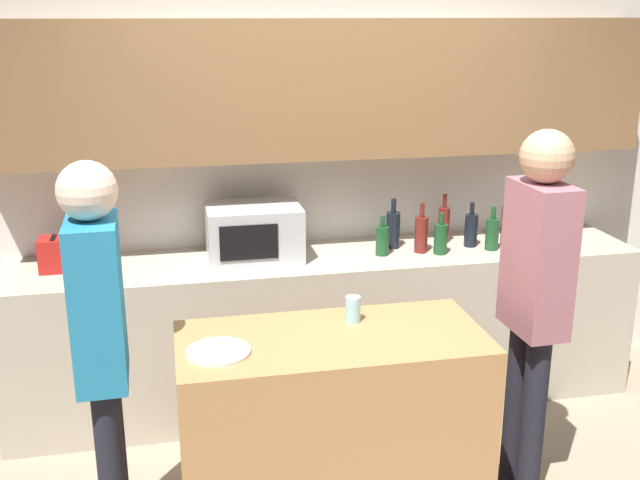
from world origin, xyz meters
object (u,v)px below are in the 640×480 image
(potted_plant, at_px, (530,208))
(bottle_5, at_px, (471,229))
(bottle_0, at_px, (382,240))
(cup_0, at_px, (353,309))
(person_left, at_px, (535,287))
(bottle_2, at_px, (421,234))
(bottle_3, at_px, (441,238))
(person_center, at_px, (100,334))
(bottle_1, at_px, (393,229))
(plate_on_island, at_px, (218,352))
(toaster, at_px, (65,253))
(bottle_6, at_px, (492,233))
(bottle_7, at_px, (507,224))
(microwave, at_px, (254,232))
(bottle_4, at_px, (444,224))

(potted_plant, distance_m, bottle_5, 0.40)
(bottle_0, bearing_deg, cup_0, -113.46)
(person_left, bearing_deg, bottle_2, 7.19)
(potted_plant, relative_size, bottle_3, 1.64)
(cup_0, distance_m, person_center, 1.07)
(person_center, bearing_deg, bottle_1, 126.39)
(person_center, bearing_deg, potted_plant, 114.86)
(bottle_0, relative_size, bottle_3, 0.95)
(plate_on_island, bearing_deg, bottle_5, 37.31)
(bottle_1, bearing_deg, plate_on_island, -131.39)
(toaster, xyz_separation_m, bottle_6, (2.39, -0.13, 0.01))
(toaster, bearing_deg, person_center, -77.26)
(potted_plant, height_order, plate_on_island, potted_plant)
(potted_plant, bearing_deg, bottle_7, -161.46)
(bottle_3, relative_size, bottle_6, 0.93)
(potted_plant, distance_m, plate_on_island, 2.33)
(potted_plant, bearing_deg, microwave, -179.95)
(bottle_6, height_order, cup_0, bottle_6)
(potted_plant, distance_m, bottle_4, 0.53)
(bottle_3, relative_size, person_center, 0.14)
(microwave, distance_m, person_left, 1.60)
(plate_on_island, bearing_deg, bottle_4, 42.19)
(bottle_4, distance_m, cup_0, 1.39)
(bottle_4, height_order, plate_on_island, bottle_4)
(microwave, distance_m, bottle_4, 1.15)
(toaster, relative_size, bottle_1, 0.88)
(bottle_2, bearing_deg, bottle_0, -178.25)
(microwave, relative_size, person_center, 0.30)
(plate_on_island, bearing_deg, cup_0, 18.59)
(bottle_3, bearing_deg, microwave, 172.16)
(cup_0, bearing_deg, bottle_4, 52.84)
(bottle_0, xyz_separation_m, person_center, (-1.46, -1.10, 0.03))
(plate_on_island, bearing_deg, bottle_0, 48.40)
(bottle_6, distance_m, plate_on_island, 2.00)
(bottle_0, xyz_separation_m, bottle_7, (0.78, 0.04, 0.04))
(bottle_3, height_order, bottle_7, bottle_7)
(potted_plant, xyz_separation_m, bottle_1, (-0.85, 0.02, -0.09))
(bottle_1, bearing_deg, microwave, -178.41)
(bottle_0, distance_m, bottle_4, 0.46)
(plate_on_island, bearing_deg, microwave, 76.61)
(bottle_1, relative_size, bottle_5, 1.11)
(bottle_0, height_order, bottle_4, bottle_4)
(bottle_3, distance_m, person_center, 2.08)
(person_center, bearing_deg, bottle_5, 118.17)
(potted_plant, distance_m, bottle_0, 0.96)
(bottle_4, bearing_deg, bottle_3, -114.72)
(microwave, relative_size, bottle_2, 1.80)
(person_center, bearing_deg, bottle_4, 122.18)
(bottle_6, bearing_deg, cup_0, -139.48)
(potted_plant, xyz_separation_m, bottle_0, (-0.95, -0.10, -0.11))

